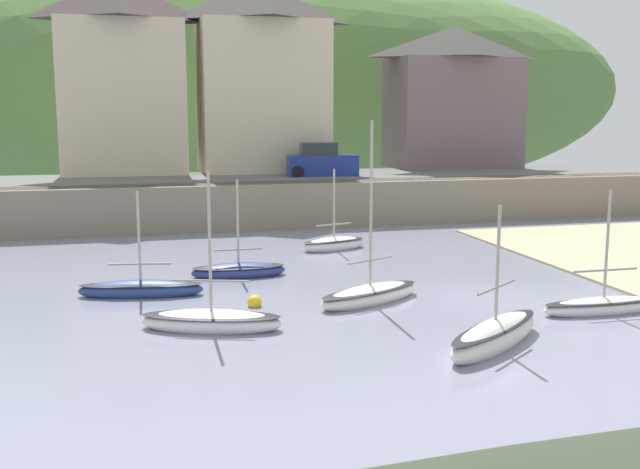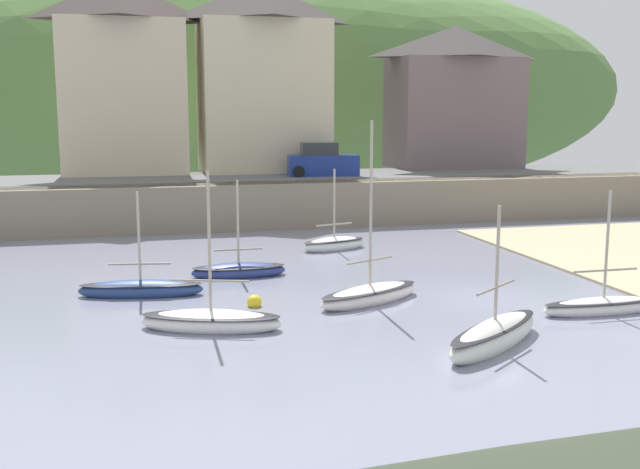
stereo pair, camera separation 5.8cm
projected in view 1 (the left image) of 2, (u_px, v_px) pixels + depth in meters
name	position (u px, v px, depth m)	size (l,w,h in m)	color
quay_seawall	(340.00, 199.00, 41.95)	(48.00, 9.40, 2.40)	gray
hillside_backdrop	(250.00, 89.00, 77.13)	(80.00, 44.00, 23.77)	#567C3F
waterfront_building_left	(122.00, 75.00, 45.39)	(7.60, 5.27, 11.60)	beige
waterfront_building_centre	(262.00, 75.00, 47.46)	(8.08, 6.04, 11.77)	beige
waterfront_building_right	(453.00, 96.00, 50.84)	(8.70, 5.17, 9.34)	#6F5E60
sailboat_tall_mast	(239.00, 270.00, 28.61)	(3.59, 1.33, 3.82)	navy
sailboat_white_hull	(370.00, 294.00, 24.75)	(4.24, 2.88, 6.08)	white
fishing_boat_green	(212.00, 321.00, 21.69)	(4.29, 2.54, 4.72)	white
dinghy_open_wooden	(141.00, 289.00, 25.61)	(4.31, 1.75, 3.71)	navy
rowboat_small_beached	(603.00, 306.00, 23.48)	(4.15, 0.94, 3.96)	white
sailboat_blue_trim	(495.00, 335.00, 20.10)	(4.26, 3.58, 4.01)	white
motorboat_with_cabin	(334.00, 244.00, 34.14)	(3.32, 1.95, 3.81)	white
parked_car_near_slipway	(322.00, 162.00, 44.66)	(4.26, 2.13, 1.95)	navy
mooring_buoy	(255.00, 302.00, 24.23)	(0.47, 0.47, 0.47)	yellow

